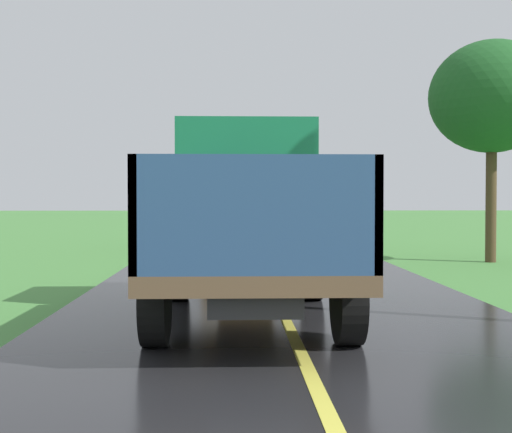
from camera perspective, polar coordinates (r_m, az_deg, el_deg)
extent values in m
cube|color=#2D2D30|center=(9.18, -0.61, -4.78)|extent=(0.90, 5.51, 0.24)
cube|color=brown|center=(9.16, -0.61, -3.53)|extent=(2.30, 5.80, 0.20)
cube|color=#197A4C|center=(11.08, -0.85, 2.77)|extent=(2.10, 1.90, 1.90)
cube|color=black|center=(12.04, -0.94, 4.25)|extent=(1.78, 0.02, 0.76)
cube|color=#2D517F|center=(8.20, -8.22, 0.41)|extent=(0.08, 3.85, 1.10)
cube|color=#2D517F|center=(8.26, 7.28, 0.42)|extent=(0.08, 3.85, 1.10)
cube|color=#2D517F|center=(6.27, 0.02, 0.11)|extent=(2.30, 0.08, 1.10)
cube|color=#2D517F|center=(10.03, -0.73, 0.62)|extent=(2.30, 0.08, 1.10)
cylinder|color=black|center=(11.01, -6.32, -4.27)|extent=(0.28, 1.00, 1.00)
cylinder|color=black|center=(11.05, 4.64, -4.24)|extent=(0.28, 1.00, 1.00)
cylinder|color=black|center=(7.65, -8.25, -6.80)|extent=(0.28, 1.00, 1.00)
cylinder|color=black|center=(7.71, 7.56, -6.74)|extent=(0.28, 1.00, 1.00)
ellipsoid|color=#88C023|center=(8.13, 4.69, 2.06)|extent=(0.42, 0.50, 0.47)
ellipsoid|color=#93BE28|center=(8.17, 0.74, -2.36)|extent=(0.58, 0.59, 0.40)
ellipsoid|color=#89B425|center=(7.88, 2.13, -2.51)|extent=(0.43, 0.48, 0.50)
ellipsoid|color=#84B620|center=(8.13, -3.69, -2.08)|extent=(0.49, 0.59, 0.43)
ellipsoid|color=#8DB130|center=(9.22, 2.74, 2.27)|extent=(0.46, 0.58, 0.40)
ellipsoid|color=#99C431|center=(6.82, 6.35, 2.31)|extent=(0.47, 0.50, 0.43)
ellipsoid|color=#85C731|center=(9.51, 3.15, 2.06)|extent=(0.43, 0.39, 0.38)
cube|color=#2D2D30|center=(23.99, -1.49, -0.92)|extent=(0.90, 5.51, 0.24)
cube|color=brown|center=(23.98, -1.49, -0.44)|extent=(2.30, 5.80, 0.20)
cube|color=silver|center=(25.92, -1.53, 2.03)|extent=(2.10, 1.90, 1.90)
cube|color=black|center=(26.88, -1.55, 2.71)|extent=(1.78, 0.02, 0.76)
cube|color=brown|center=(23.01, -4.24, 1.10)|extent=(0.08, 3.85, 1.10)
cube|color=brown|center=(23.03, 1.29, 1.10)|extent=(0.08, 3.85, 1.10)
cube|color=brown|center=(21.10, -1.43, 1.07)|extent=(2.30, 0.08, 1.10)
cube|color=brown|center=(24.87, -1.51, 1.13)|extent=(2.30, 0.08, 1.10)
cylinder|color=black|center=(25.80, -3.86, -0.97)|extent=(0.28, 1.00, 1.00)
cylinder|color=black|center=(25.82, 0.80, -0.97)|extent=(0.28, 1.00, 1.00)
cylinder|color=black|center=(22.41, -4.14, -1.34)|extent=(0.28, 1.00, 1.00)
cylinder|color=black|center=(22.43, 1.23, -1.34)|extent=(0.28, 1.00, 1.00)
ellipsoid|color=#96BC28|center=(23.76, -2.42, 0.18)|extent=(0.58, 0.70, 0.37)
ellipsoid|color=#97BE37|center=(22.58, -0.33, 0.06)|extent=(0.54, 0.51, 0.37)
ellipsoid|color=#81C537|center=(24.10, 0.12, 1.72)|extent=(0.55, 0.59, 0.41)
ellipsoid|color=#8ABC26|center=(21.85, -2.94, 0.98)|extent=(0.53, 0.51, 0.39)
ellipsoid|color=#8BB136|center=(22.98, 0.56, 1.70)|extent=(0.51, 0.55, 0.43)
ellipsoid|color=#8CBB37|center=(21.86, -2.92, 1.01)|extent=(0.48, 0.48, 0.37)
ellipsoid|color=#97B424|center=(22.81, 0.19, 0.21)|extent=(0.57, 0.54, 0.45)
ellipsoid|color=#98B02C|center=(21.81, -0.70, 0.06)|extent=(0.46, 0.51, 0.41)
ellipsoid|color=#84C029|center=(24.51, -2.00, 1.09)|extent=(0.45, 0.51, 0.50)
ellipsoid|color=#9BBE29|center=(24.34, 0.45, 1.76)|extent=(0.43, 0.54, 0.37)
ellipsoid|color=#93BB21|center=(21.54, -2.43, 0.09)|extent=(0.60, 0.64, 0.37)
ellipsoid|color=#8DB81F|center=(21.62, 0.03, 0.19)|extent=(0.45, 0.50, 0.50)
ellipsoid|color=#8BB72A|center=(22.32, -1.51, 0.93)|extent=(0.58, 0.58, 0.49)
cylinder|color=#4C3823|center=(19.35, 18.74, 0.95)|extent=(0.28, 0.28, 3.06)
ellipsoid|color=#1E5623|center=(19.53, 18.81, 9.31)|extent=(3.28, 3.28, 2.95)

